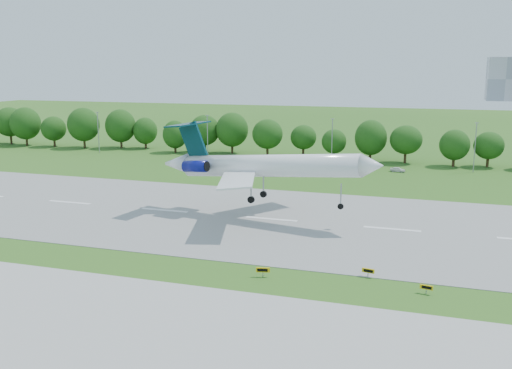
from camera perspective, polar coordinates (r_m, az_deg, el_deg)
name	(u,v)px	position (r m, az deg, el deg)	size (l,w,h in m)	color
ground	(375,286)	(69.88, 11.85, -9.92)	(600.00, 600.00, 0.00)	#2A5C18
runway	(392,229)	(93.52, 13.44, -4.37)	(400.00, 45.00, 0.08)	gray
taxiway	(354,359)	(53.59, 9.76, -16.81)	(400.00, 23.00, 0.08)	#ADADA8
tree_line	(413,140)	(158.09, 15.42, 4.32)	(288.40, 8.40, 10.40)	#382314
light_poles	(401,144)	(148.27, 14.29, 3.97)	(175.90, 0.25, 12.19)	gray
airliner	(258,165)	(95.83, 0.20, 1.99)	(40.57, 29.13, 12.98)	white
taxi_sign_left	(368,271)	(72.24, 11.15, -8.47)	(1.57, 0.44, 1.10)	gray
taxi_sign_centre	(263,270)	(70.91, 0.70, -8.55)	(1.73, 0.57, 1.21)	gray
taxi_sign_right	(426,287)	(68.82, 16.67, -9.83)	(1.49, 0.45, 1.05)	gray
service_vehicle_a	(213,158)	(158.13, -4.36, 2.65)	(1.16, 3.31, 1.09)	white
service_vehicle_b	(398,169)	(144.18, 13.99, 1.47)	(1.47, 3.66, 1.25)	silver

